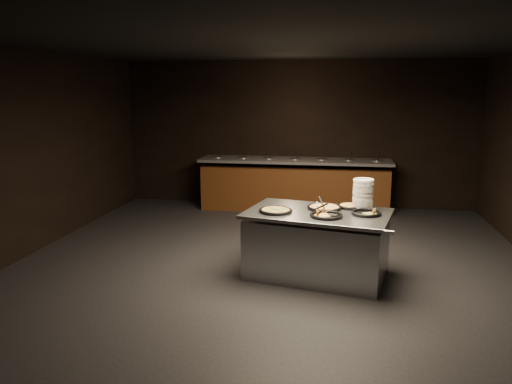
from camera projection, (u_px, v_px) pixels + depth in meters
room at (270, 162)px, 6.13m from camera, size 7.02×8.02×2.92m
salad_bar at (295, 188)px, 9.77m from camera, size 3.70×0.83×1.18m
serving_counter at (317, 245)px, 6.28m from camera, size 1.93×1.46×0.83m
plate_stack at (363, 194)px, 6.33m from camera, size 0.26×0.26×0.38m
pan_veggie_whole at (276, 210)px, 6.19m from camera, size 0.41×0.41×0.04m
pan_cheese_whole at (324, 207)px, 6.35m from camera, size 0.44×0.44×0.04m
pan_cheese_slices_a at (350, 206)px, 6.43m from camera, size 0.33×0.33×0.04m
pan_cheese_slices_b at (326, 215)px, 5.96m from camera, size 0.40×0.40×0.04m
pan_veggie_slices at (366, 213)px, 6.07m from camera, size 0.37×0.37×0.04m
server_left at (320, 204)px, 6.31m from camera, size 0.21×0.29×0.16m
server_right at (324, 209)px, 6.02m from camera, size 0.31×0.16×0.15m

